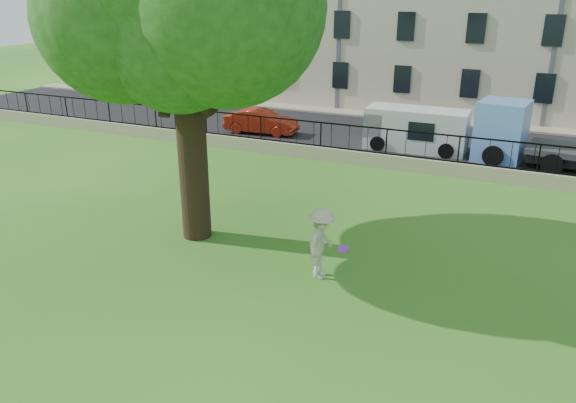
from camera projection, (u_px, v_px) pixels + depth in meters
The scene contains 10 objects.
ground at pixel (258, 298), 14.09m from camera, with size 120.00×120.00×0.00m, color #256818.
retaining_wall at pixel (385, 161), 24.19m from camera, with size 50.00×0.40×0.60m, color gray.
iron_railing at pixel (386, 142), 23.89m from camera, with size 50.00×0.05×1.13m.
street at pixel (409, 142), 28.30m from camera, with size 60.00×9.00×0.01m, color black.
sidewalk at pixel (430, 120), 32.70m from camera, with size 60.00×1.40×0.12m, color gray.
man at pixel (321, 243), 14.81m from camera, with size 1.27×0.73×1.97m, color beige.
frisbee at pixel (343, 249), 13.51m from camera, with size 0.27×0.27×0.03m, color #8928E2.
red_sedan at pixel (261, 122), 29.73m from camera, with size 1.36×3.90×1.28m, color #B12915.
white_van at pixel (416, 129), 26.63m from camera, with size 4.70×1.83×1.97m, color silver.
blue_truck at pixel (554, 137), 23.86m from camera, with size 6.35×2.25×2.66m, color #5E93DE.
Camera 1 is at (5.73, -10.89, 7.32)m, focal length 35.00 mm.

